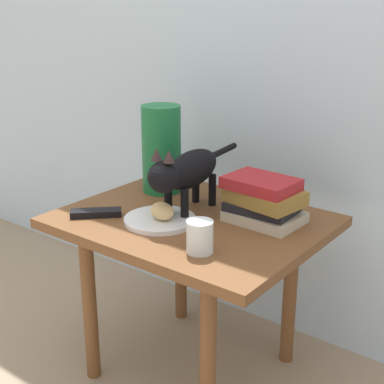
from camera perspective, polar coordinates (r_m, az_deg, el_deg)
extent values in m
plane|color=gray|center=(1.92, 0.00, -17.33)|extent=(6.00, 6.00, 0.00)
cube|color=silver|center=(1.90, 8.10, 17.66)|extent=(4.00, 0.04, 2.20)
cube|color=brown|center=(1.67, 0.00, -3.08)|extent=(0.75, 0.60, 0.03)
cylinder|color=brown|center=(1.78, -10.36, -11.41)|extent=(0.04, 0.04, 0.50)
cylinder|color=brown|center=(1.52, 1.62, -16.82)|extent=(0.04, 0.04, 0.50)
cylinder|color=brown|center=(2.06, -1.15, -6.56)|extent=(0.04, 0.04, 0.50)
cylinder|color=brown|center=(1.85, 9.92, -10.12)|extent=(0.04, 0.04, 0.50)
cylinder|color=white|center=(1.63, -3.28, -2.85)|extent=(0.21, 0.21, 0.01)
ellipsoid|color=#E0BC7A|center=(1.61, -3.05, -1.95)|extent=(0.09, 0.08, 0.05)
cylinder|color=black|center=(1.62, -0.65, -1.35)|extent=(0.02, 0.02, 0.10)
cylinder|color=black|center=(1.65, -2.43, -0.98)|extent=(0.02, 0.02, 0.10)
cylinder|color=black|center=(1.75, 2.08, 0.22)|extent=(0.02, 0.02, 0.10)
cylinder|color=black|center=(1.78, 0.38, 0.54)|extent=(0.02, 0.02, 0.10)
ellipsoid|color=black|center=(1.68, -0.03, 2.36)|extent=(0.12, 0.27, 0.11)
sphere|color=black|center=(1.55, -2.92, 1.50)|extent=(0.09, 0.09, 0.09)
cone|color=#332224|center=(1.52, -2.26, 3.62)|extent=(0.03, 0.03, 0.03)
cone|color=#332224|center=(1.54, -3.64, 3.84)|extent=(0.03, 0.03, 0.03)
cylinder|color=black|center=(1.84, 3.20, 4.21)|extent=(0.04, 0.16, 0.02)
cube|color=#BCB299|center=(1.64, 7.40, -2.49)|extent=(0.21, 0.16, 0.03)
cube|color=black|center=(1.64, 7.14, -1.48)|extent=(0.20, 0.15, 0.03)
cube|color=olive|center=(1.62, 7.44, -0.46)|extent=(0.22, 0.17, 0.04)
cube|color=maroon|center=(1.61, 7.04, 0.87)|extent=(0.21, 0.15, 0.03)
cylinder|color=#196B38|center=(1.86, -3.12, 4.38)|extent=(0.13, 0.13, 0.29)
cylinder|color=silver|center=(1.43, 0.80, -4.57)|extent=(0.07, 0.07, 0.08)
cylinder|color=silver|center=(1.44, 0.80, -5.32)|extent=(0.06, 0.06, 0.04)
cube|color=black|center=(1.70, -9.73, -2.11)|extent=(0.14, 0.14, 0.02)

